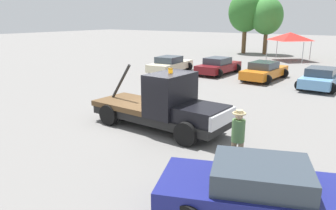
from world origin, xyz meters
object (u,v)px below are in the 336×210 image
object	(u,v)px
foreground_car	(269,193)
person_near_truck	(238,134)
tow_truck	(165,106)
tree_right	(267,16)
canopy_tent_red	(290,36)
tree_center	(246,12)
parked_car_orange	(264,71)
parked_car_skyblue	(321,78)
parked_car_maroon	(218,66)
parked_car_cream	(170,65)

from	to	relation	value
foreground_car	person_near_truck	xyz separation A→B (m)	(-1.61, 2.06, 0.42)
tow_truck	tree_right	bearing A→B (deg)	103.65
foreground_car	person_near_truck	bearing A→B (deg)	107.30
canopy_tent_red	tow_truck	bearing A→B (deg)	-86.07
foreground_car	tree_center	bearing A→B (deg)	91.80
parked_car_orange	tree_center	distance (m)	18.85
parked_car_skyblue	tree_right	bearing A→B (deg)	28.95
tow_truck	tree_right	world-z (taller)	tree_right
tow_truck	tree_center	distance (m)	30.94
canopy_tent_red	tree_right	distance (m)	6.19
tow_truck	tree_center	world-z (taller)	tree_center
parked_car_maroon	parked_car_orange	world-z (taller)	same
parked_car_cream	parked_car_skyblue	bearing A→B (deg)	-92.42
parked_car_maroon	canopy_tent_red	size ratio (longest dim) A/B	1.31
foreground_car	parked_car_maroon	bearing A→B (deg)	98.30
parked_car_cream	tree_center	xyz separation A→B (m)	(-0.58, 17.57, 4.37)
tree_center	parked_car_orange	bearing A→B (deg)	-63.82
parked_car_orange	tree_right	xyz separation A→B (m)	(-5.48, 16.70, 3.86)
tow_truck	tree_center	bearing A→B (deg)	108.54
person_near_truck	tree_right	distance (m)	33.00
tow_truck	parked_car_skyblue	size ratio (longest dim) A/B	1.28
canopy_tent_red	tree_right	size ratio (longest dim) A/B	0.54
canopy_tent_red	parked_car_skyblue	bearing A→B (deg)	-67.59
parked_car_cream	tree_right	size ratio (longest dim) A/B	0.73
foreground_car	canopy_tent_red	bearing A→B (deg)	83.11
parked_car_skyblue	canopy_tent_red	bearing A→B (deg)	23.06
person_near_truck	tree_right	xyz separation A→B (m)	(-9.50, 31.42, 3.44)
parked_car_cream	tree_right	distance (m)	18.34
foreground_car	parked_car_orange	distance (m)	17.70
person_near_truck	tree_center	xyz separation A→B (m)	(-12.11, 31.18, 3.95)
tow_truck	parked_car_maroon	distance (m)	14.09
foreground_car	tree_center	distance (m)	36.23
parked_car_maroon	tree_center	bearing A→B (deg)	17.15
parked_car_skyblue	tree_right	distance (m)	20.22
tow_truck	tree_right	distance (m)	30.51
parked_car_cream	parked_car_orange	world-z (taller)	same
tow_truck	tree_center	size ratio (longest dim) A/B	0.80
foreground_car	parked_car_skyblue	world-z (taller)	same
foreground_car	parked_car_orange	world-z (taller)	same
parked_car_skyblue	tow_truck	bearing A→B (deg)	163.96
person_near_truck	parked_car_skyblue	size ratio (longest dim) A/B	0.39
parked_car_maroon	parked_car_skyblue	world-z (taller)	same
person_near_truck	canopy_tent_red	size ratio (longest dim) A/B	0.50
parked_car_orange	parked_car_skyblue	size ratio (longest dim) A/B	1.05
tree_right	canopy_tent_red	bearing A→B (deg)	-47.24
tow_truck	parked_car_cream	bearing A→B (deg)	125.75
parked_car_maroon	parked_car_orange	xyz separation A→B (m)	(3.87, -0.41, 0.00)
foreground_car	tree_right	distance (m)	35.49
parked_car_skyblue	tree_center	world-z (taller)	tree_center
parked_car_orange	canopy_tent_red	distance (m)	12.63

